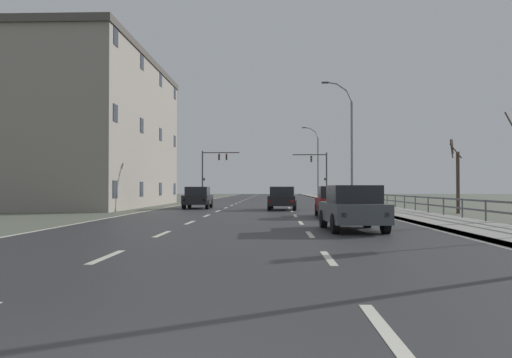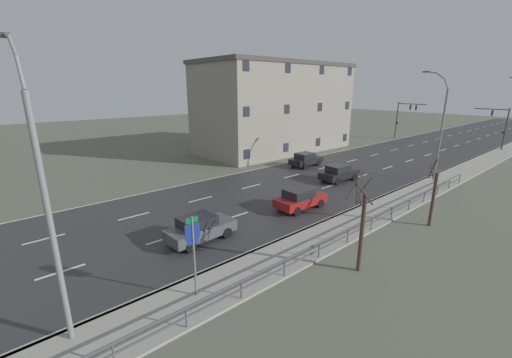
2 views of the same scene
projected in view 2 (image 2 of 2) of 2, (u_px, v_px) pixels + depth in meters
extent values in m
cube|color=#5B6051|center=(401.00, 155.00, 43.09)|extent=(160.00, 160.00, 0.12)
cube|color=#303033|center=(437.00, 145.00, 50.64)|extent=(14.00, 120.00, 0.02)
cube|color=beige|center=(44.00, 239.00, 19.14)|extent=(0.16, 2.20, 0.01)
cube|color=beige|center=(134.00, 216.00, 22.55)|extent=(0.16, 2.20, 0.01)
cube|color=beige|center=(200.00, 199.00, 25.95)|extent=(0.16, 2.20, 0.01)
cube|color=beige|center=(251.00, 186.00, 29.36)|extent=(0.16, 2.20, 0.01)
cube|color=beige|center=(292.00, 176.00, 32.77)|extent=(0.16, 2.20, 0.01)
cube|color=beige|center=(325.00, 168.00, 36.18)|extent=(0.16, 2.20, 0.01)
cube|color=beige|center=(352.00, 161.00, 39.59)|extent=(0.16, 2.20, 0.01)
cube|color=beige|center=(374.00, 155.00, 42.99)|extent=(0.16, 2.20, 0.01)
cube|color=beige|center=(394.00, 150.00, 46.40)|extent=(0.16, 2.20, 0.01)
cube|color=beige|center=(411.00, 146.00, 49.81)|extent=(0.16, 2.20, 0.01)
cube|color=beige|center=(425.00, 142.00, 53.22)|extent=(0.16, 2.20, 0.01)
cube|color=beige|center=(438.00, 139.00, 56.62)|extent=(0.16, 2.20, 0.01)
cube|color=beige|center=(450.00, 136.00, 60.03)|extent=(0.16, 2.20, 0.01)
cube|color=beige|center=(460.00, 133.00, 63.44)|extent=(0.16, 2.20, 0.01)
cube|color=beige|center=(469.00, 131.00, 66.85)|extent=(0.16, 2.20, 0.01)
cube|color=beige|center=(477.00, 129.00, 70.26)|extent=(0.16, 2.20, 0.01)
cube|color=beige|center=(485.00, 127.00, 73.66)|extent=(0.16, 2.20, 0.01)
cube|color=beige|center=(492.00, 125.00, 77.07)|extent=(0.16, 2.20, 0.01)
cube|color=beige|center=(498.00, 123.00, 80.48)|extent=(0.16, 2.20, 0.01)
cube|color=beige|center=(504.00, 122.00, 83.89)|extent=(0.16, 2.20, 0.01)
cube|color=beige|center=(509.00, 121.00, 87.30)|extent=(0.16, 2.20, 0.01)
cube|color=beige|center=(61.00, 272.00, 15.75)|extent=(0.16, 2.20, 0.01)
cube|color=beige|center=(164.00, 239.00, 19.16)|extent=(0.16, 2.20, 0.01)
cube|color=beige|center=(236.00, 216.00, 22.57)|extent=(0.16, 2.20, 0.01)
cube|color=beige|center=(289.00, 199.00, 25.98)|extent=(0.16, 2.20, 0.01)
cube|color=beige|center=(329.00, 186.00, 29.38)|extent=(0.16, 2.20, 0.01)
cube|color=beige|center=(362.00, 176.00, 32.79)|extent=(0.16, 2.20, 0.01)
cube|color=beige|center=(388.00, 168.00, 36.20)|extent=(0.16, 2.20, 0.01)
cube|color=beige|center=(409.00, 161.00, 39.61)|extent=(0.16, 2.20, 0.01)
cube|color=beige|center=(428.00, 155.00, 43.02)|extent=(0.16, 2.20, 0.01)
cube|color=beige|center=(443.00, 150.00, 46.42)|extent=(0.16, 2.20, 0.01)
cube|color=beige|center=(457.00, 146.00, 49.83)|extent=(0.16, 2.20, 0.01)
cube|color=beige|center=(468.00, 142.00, 53.24)|extent=(0.16, 2.20, 0.01)
cube|color=beige|center=(479.00, 139.00, 56.65)|extent=(0.16, 2.20, 0.01)
cube|color=beige|center=(488.00, 136.00, 60.06)|extent=(0.16, 2.20, 0.01)
cube|color=beige|center=(496.00, 133.00, 63.46)|extent=(0.16, 2.20, 0.01)
cube|color=beige|center=(503.00, 131.00, 66.87)|extent=(0.16, 2.20, 0.01)
cube|color=beige|center=(510.00, 129.00, 70.28)|extent=(0.16, 2.20, 0.01)
cube|color=beige|center=(488.00, 151.00, 45.67)|extent=(0.16, 120.00, 0.01)
cube|color=beige|center=(395.00, 140.00, 55.61)|extent=(0.16, 120.00, 0.01)
cube|color=gray|center=(502.00, 152.00, 44.47)|extent=(3.00, 120.00, 0.12)
cube|color=slate|center=(490.00, 151.00, 45.50)|extent=(0.16, 120.00, 0.12)
cube|color=#515459|center=(361.00, 223.00, 19.16)|extent=(0.06, 33.83, 0.08)
cube|color=#515459|center=(360.00, 229.00, 19.27)|extent=(0.06, 33.83, 0.08)
cylinder|color=#515459|center=(114.00, 355.00, 10.25)|extent=(0.07, 0.07, 1.00)
cylinder|color=#515459|center=(186.00, 318.00, 11.89)|extent=(0.07, 0.07, 1.00)
cylinder|color=#515459|center=(241.00, 290.00, 13.53)|extent=(0.07, 0.07, 1.00)
cylinder|color=#515459|center=(284.00, 268.00, 15.18)|extent=(0.07, 0.07, 1.00)
cylinder|color=#515459|center=(319.00, 251.00, 16.82)|extent=(0.07, 0.07, 1.00)
cylinder|color=#515459|center=(348.00, 236.00, 18.46)|extent=(0.07, 0.07, 1.00)
cylinder|color=#515459|center=(371.00, 224.00, 20.10)|extent=(0.07, 0.07, 1.00)
cylinder|color=#515459|center=(392.00, 214.00, 21.74)|extent=(0.07, 0.07, 1.00)
cylinder|color=#515459|center=(409.00, 205.00, 23.39)|extent=(0.07, 0.07, 1.00)
cylinder|color=#515459|center=(424.00, 197.00, 25.03)|extent=(0.07, 0.07, 1.00)
cylinder|color=#515459|center=(437.00, 190.00, 26.67)|extent=(0.07, 0.07, 1.00)
cylinder|color=#515459|center=(449.00, 184.00, 28.31)|extent=(0.07, 0.07, 1.00)
cylinder|color=#515459|center=(460.00, 179.00, 29.96)|extent=(0.07, 0.07, 1.00)
cylinder|color=slate|center=(51.00, 229.00, 10.35)|extent=(0.20, 0.20, 8.66)
cylinder|color=slate|center=(20.00, 73.00, 9.19)|extent=(0.55, 0.11, 1.00)
cylinder|color=slate|center=(12.00, 45.00, 9.45)|extent=(0.93, 0.11, 0.69)
cylinder|color=slate|center=(6.00, 35.00, 10.03)|extent=(1.06, 0.11, 0.29)
cube|color=#333335|center=(5.00, 35.00, 10.39)|extent=(0.56, 0.24, 0.12)
cylinder|color=slate|center=(441.00, 136.00, 30.62)|extent=(0.20, 0.20, 8.58)
cylinder|color=slate|center=(446.00, 84.00, 29.47)|extent=(0.51, 0.11, 0.93)
cylinder|color=slate|center=(441.00, 76.00, 29.71)|extent=(0.86, 0.11, 0.65)
cylinder|color=slate|center=(431.00, 72.00, 30.25)|extent=(0.98, 0.11, 0.28)
cube|color=#333335|center=(426.00, 72.00, 30.59)|extent=(0.56, 0.24, 0.12)
cube|color=#333335|center=(512.00, 78.00, 50.71)|extent=(0.56, 0.24, 0.12)
cylinder|color=slate|center=(194.00, 258.00, 13.37)|extent=(0.09, 0.09, 3.75)
cube|color=#146633|center=(192.00, 220.00, 12.91)|extent=(0.03, 0.56, 0.24)
cube|color=navy|center=(192.00, 231.00, 13.05)|extent=(0.03, 0.68, 0.68)
cube|color=white|center=(192.00, 231.00, 13.06)|extent=(0.01, 0.44, 0.22)
cube|color=navy|center=(193.00, 242.00, 13.18)|extent=(0.03, 0.52, 0.22)
cylinder|color=#38383A|center=(505.00, 130.00, 45.31)|extent=(0.18, 0.18, 5.96)
cylinder|color=#38383A|center=(491.00, 109.00, 46.12)|extent=(4.29, 0.12, 0.12)
cube|color=black|center=(492.00, 113.00, 46.11)|extent=(0.20, 0.28, 0.80)
sphere|color=#2D2D2D|center=(492.00, 111.00, 45.95)|extent=(0.14, 0.14, 0.14)
sphere|color=#2D2D2D|center=(492.00, 113.00, 46.02)|extent=(0.14, 0.14, 0.14)
sphere|color=green|center=(492.00, 115.00, 46.09)|extent=(0.14, 0.14, 0.14)
cube|color=black|center=(503.00, 132.00, 45.55)|extent=(0.18, 0.12, 0.32)
cylinder|color=#38383A|center=(397.00, 120.00, 56.76)|extent=(0.18, 0.18, 6.26)
cylinder|color=#38383A|center=(412.00, 104.00, 54.25)|extent=(4.73, 0.12, 0.12)
cube|color=black|center=(410.00, 107.00, 54.58)|extent=(0.20, 0.28, 0.80)
sphere|color=red|center=(410.00, 106.00, 54.41)|extent=(0.14, 0.14, 0.14)
sphere|color=#2D2D2D|center=(410.00, 107.00, 54.48)|extent=(0.14, 0.14, 0.14)
sphere|color=#2D2D2D|center=(410.00, 109.00, 54.55)|extent=(0.14, 0.14, 0.14)
cube|color=black|center=(416.00, 108.00, 53.89)|extent=(0.20, 0.28, 0.80)
sphere|color=red|center=(416.00, 106.00, 53.72)|extent=(0.14, 0.14, 0.14)
sphere|color=#2D2D2D|center=(416.00, 108.00, 53.80)|extent=(0.14, 0.14, 0.14)
sphere|color=#2D2D2D|center=(416.00, 109.00, 53.87)|extent=(0.14, 0.14, 0.14)
cube|color=black|center=(397.00, 123.00, 56.72)|extent=(0.18, 0.12, 0.32)
cube|color=#474C51|center=(201.00, 230.00, 18.90)|extent=(1.96, 4.18, 0.64)
cube|color=black|center=(197.00, 221.00, 18.56)|extent=(1.66, 2.07, 0.60)
cube|color=slate|center=(210.00, 217.00, 19.20)|extent=(1.41, 0.15, 0.51)
cylinder|color=black|center=(227.00, 233.00, 19.27)|extent=(0.25, 0.67, 0.66)
cylinder|color=black|center=(211.00, 225.00, 20.39)|extent=(0.25, 0.67, 0.66)
cylinder|color=black|center=(191.00, 247.00, 17.58)|extent=(0.25, 0.67, 0.66)
cylinder|color=black|center=(175.00, 237.00, 18.70)|extent=(0.25, 0.67, 0.66)
cube|color=red|center=(164.00, 237.00, 18.00)|extent=(0.16, 0.05, 0.14)
cube|color=red|center=(176.00, 245.00, 17.09)|extent=(0.16, 0.05, 0.14)
cube|color=black|center=(339.00, 174.00, 31.01)|extent=(1.99, 4.19, 0.64)
cube|color=black|center=(338.00, 168.00, 30.69)|extent=(1.67, 2.08, 0.60)
cube|color=slate|center=(344.00, 167.00, 31.25)|extent=(1.41, 0.16, 0.51)
cylinder|color=black|center=(354.00, 177.00, 31.23)|extent=(0.26, 0.67, 0.66)
cylinder|color=black|center=(340.00, 174.00, 32.46)|extent=(0.26, 0.67, 0.66)
cylinder|color=black|center=(337.00, 182.00, 29.73)|extent=(0.26, 0.67, 0.66)
cylinder|color=black|center=(324.00, 178.00, 30.96)|extent=(0.26, 0.67, 0.66)
cube|color=red|center=(320.00, 176.00, 30.31)|extent=(0.16, 0.05, 0.14)
cube|color=red|center=(331.00, 179.00, 29.31)|extent=(0.16, 0.05, 0.14)
cube|color=black|center=(306.00, 161.00, 36.76)|extent=(1.81, 4.12, 0.64)
cube|color=black|center=(305.00, 156.00, 36.43)|extent=(1.59, 2.02, 0.60)
cube|color=slate|center=(310.00, 155.00, 37.05)|extent=(1.40, 0.10, 0.51)
cylinder|color=black|center=(318.00, 163.00, 37.09)|extent=(0.23, 0.66, 0.66)
cylinder|color=black|center=(308.00, 161.00, 38.25)|extent=(0.23, 0.66, 0.66)
cylinder|color=black|center=(304.00, 166.00, 35.46)|extent=(0.23, 0.66, 0.66)
cylinder|color=black|center=(293.00, 164.00, 36.62)|extent=(0.23, 0.66, 0.66)
cube|color=red|center=(290.00, 162.00, 35.94)|extent=(0.16, 0.04, 0.14)
cube|color=red|center=(299.00, 164.00, 34.99)|extent=(0.16, 0.04, 0.14)
cube|color=maroon|center=(301.00, 200.00, 23.89)|extent=(1.86, 4.14, 0.64)
cube|color=black|center=(299.00, 193.00, 23.56)|extent=(1.61, 2.04, 0.60)
cube|color=slate|center=(307.00, 191.00, 24.15)|extent=(1.41, 0.11, 0.51)
cylinder|color=black|center=(320.00, 203.00, 24.16)|extent=(0.24, 0.67, 0.66)
cylinder|color=black|center=(304.00, 198.00, 25.35)|extent=(0.24, 0.67, 0.66)
cylinder|color=black|center=(297.00, 211.00, 22.60)|extent=(0.24, 0.67, 0.66)
cylinder|color=black|center=(281.00, 205.00, 23.80)|extent=(0.24, 0.67, 0.66)
cube|color=red|center=(275.00, 204.00, 23.13)|extent=(0.16, 0.04, 0.14)
cube|color=red|center=(288.00, 209.00, 22.15)|extent=(0.16, 0.04, 0.14)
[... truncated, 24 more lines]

